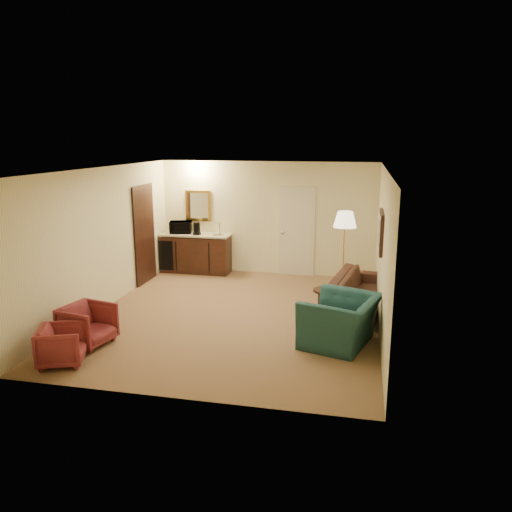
{
  "coord_description": "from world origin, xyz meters",
  "views": [
    {
      "loc": [
        2.12,
        -8.21,
        3.1
      ],
      "look_at": [
        0.27,
        0.5,
        1.0
      ],
      "focal_mm": 35.0,
      "sensor_mm": 36.0,
      "label": 1
    }
  ],
  "objects_px": {
    "wetbar_cabinet": "(196,253)",
    "floor_lamp": "(344,254)",
    "microwave": "(181,226)",
    "coffee_maker": "(197,229)",
    "waste_bin": "(222,268)",
    "coffee_table": "(337,303)",
    "rose_chair_far": "(61,343)",
    "teal_armchair": "(340,313)",
    "rose_chair_near": "(88,323)",
    "sofa": "(359,286)"
  },
  "relations": [
    {
      "from": "rose_chair_near",
      "to": "rose_chair_far",
      "type": "distance_m",
      "value": 0.7
    },
    {
      "from": "microwave",
      "to": "rose_chair_far",
      "type": "bearing_deg",
      "value": -102.04
    },
    {
      "from": "sofa",
      "to": "coffee_table",
      "type": "xyz_separation_m",
      "value": [
        -0.37,
        -0.52,
        -0.19
      ]
    },
    {
      "from": "waste_bin",
      "to": "coffee_maker",
      "type": "height_order",
      "value": "coffee_maker"
    },
    {
      "from": "teal_armchair",
      "to": "rose_chair_near",
      "type": "relative_size",
      "value": 1.68
    },
    {
      "from": "teal_armchair",
      "to": "coffee_table",
      "type": "height_order",
      "value": "teal_armchair"
    },
    {
      "from": "sofa",
      "to": "teal_armchair",
      "type": "xyz_separation_m",
      "value": [
        -0.26,
        -1.74,
        0.07
      ]
    },
    {
      "from": "wetbar_cabinet",
      "to": "waste_bin",
      "type": "relative_size",
      "value": 5.22
    },
    {
      "from": "rose_chair_far",
      "to": "floor_lamp",
      "type": "relative_size",
      "value": 0.36
    },
    {
      "from": "sofa",
      "to": "coffee_maker",
      "type": "height_order",
      "value": "coffee_maker"
    },
    {
      "from": "coffee_maker",
      "to": "sofa",
      "type": "bearing_deg",
      "value": -16.07
    },
    {
      "from": "wetbar_cabinet",
      "to": "microwave",
      "type": "bearing_deg",
      "value": 175.64
    },
    {
      "from": "coffee_table",
      "to": "microwave",
      "type": "relative_size",
      "value": 1.7
    },
    {
      "from": "waste_bin",
      "to": "microwave",
      "type": "distance_m",
      "value": 1.39
    },
    {
      "from": "teal_armchair",
      "to": "floor_lamp",
      "type": "xyz_separation_m",
      "value": [
        -0.07,
        2.51,
        0.35
      ]
    },
    {
      "from": "coffee_maker",
      "to": "coffee_table",
      "type": "bearing_deg",
      "value": -24.89
    },
    {
      "from": "rose_chair_near",
      "to": "rose_chair_far",
      "type": "relative_size",
      "value": 1.13
    },
    {
      "from": "microwave",
      "to": "coffee_maker",
      "type": "distance_m",
      "value": 0.45
    },
    {
      "from": "coffee_table",
      "to": "rose_chair_far",
      "type": "bearing_deg",
      "value": -143.34
    },
    {
      "from": "rose_chair_far",
      "to": "rose_chair_near",
      "type": "bearing_deg",
      "value": -21.23
    },
    {
      "from": "wetbar_cabinet",
      "to": "coffee_table",
      "type": "xyz_separation_m",
      "value": [
        3.43,
        -2.4,
        -0.21
      ]
    },
    {
      "from": "teal_armchair",
      "to": "coffee_maker",
      "type": "bearing_deg",
      "value": -118.64
    },
    {
      "from": "waste_bin",
      "to": "wetbar_cabinet",
      "type": "bearing_deg",
      "value": 173.85
    },
    {
      "from": "sofa",
      "to": "rose_chair_far",
      "type": "height_order",
      "value": "sofa"
    },
    {
      "from": "teal_armchair",
      "to": "coffee_table",
      "type": "relative_size",
      "value": 1.36
    },
    {
      "from": "rose_chair_near",
      "to": "sofa",
      "type": "bearing_deg",
      "value": -46.13
    },
    {
      "from": "sofa",
      "to": "floor_lamp",
      "type": "relative_size",
      "value": 1.29
    },
    {
      "from": "wetbar_cabinet",
      "to": "rose_chair_near",
      "type": "relative_size",
      "value": 2.36
    },
    {
      "from": "floor_lamp",
      "to": "coffee_maker",
      "type": "bearing_deg",
      "value": 163.2
    },
    {
      "from": "teal_armchair",
      "to": "floor_lamp",
      "type": "distance_m",
      "value": 2.53
    },
    {
      "from": "wetbar_cabinet",
      "to": "waste_bin",
      "type": "height_order",
      "value": "wetbar_cabinet"
    },
    {
      "from": "rose_chair_near",
      "to": "waste_bin",
      "type": "xyz_separation_m",
      "value": [
        0.9,
        4.37,
        -0.19
      ]
    },
    {
      "from": "sofa",
      "to": "waste_bin",
      "type": "bearing_deg",
      "value": 69.19
    },
    {
      "from": "floor_lamp",
      "to": "coffee_maker",
      "type": "xyz_separation_m",
      "value": [
        -3.41,
        1.03,
        0.2
      ]
    },
    {
      "from": "waste_bin",
      "to": "coffee_maker",
      "type": "xyz_separation_m",
      "value": [
        -0.59,
        -0.01,
        0.91
      ]
    },
    {
      "from": "coffee_table",
      "to": "waste_bin",
      "type": "relative_size",
      "value": 2.73
    },
    {
      "from": "rose_chair_near",
      "to": "waste_bin",
      "type": "distance_m",
      "value": 4.46
    },
    {
      "from": "rose_chair_far",
      "to": "floor_lamp",
      "type": "bearing_deg",
      "value": -64.0
    },
    {
      "from": "teal_armchair",
      "to": "rose_chair_far",
      "type": "relative_size",
      "value": 1.9
    },
    {
      "from": "sofa",
      "to": "coffee_table",
      "type": "bearing_deg",
      "value": 153.27
    },
    {
      "from": "waste_bin",
      "to": "rose_chair_far",
      "type": "bearing_deg",
      "value": -100.08
    },
    {
      "from": "microwave",
      "to": "wetbar_cabinet",
      "type": "bearing_deg",
      "value": -17.77
    },
    {
      "from": "microwave",
      "to": "coffee_maker",
      "type": "relative_size",
      "value": 1.75
    },
    {
      "from": "wetbar_cabinet",
      "to": "teal_armchair",
      "type": "height_order",
      "value": "teal_armchair"
    },
    {
      "from": "rose_chair_near",
      "to": "wetbar_cabinet",
      "type": "bearing_deg",
      "value": 8.38
    },
    {
      "from": "rose_chair_near",
      "to": "microwave",
      "type": "xyz_separation_m",
      "value": [
        -0.12,
        4.47,
        0.74
      ]
    },
    {
      "from": "rose_chair_far",
      "to": "coffee_table",
      "type": "height_order",
      "value": "rose_chair_far"
    },
    {
      "from": "coffee_maker",
      "to": "floor_lamp",
      "type": "bearing_deg",
      "value": -7.2
    },
    {
      "from": "wetbar_cabinet",
      "to": "floor_lamp",
      "type": "bearing_deg",
      "value": -17.78
    },
    {
      "from": "sofa",
      "to": "coffee_table",
      "type": "height_order",
      "value": "sofa"
    }
  ]
}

